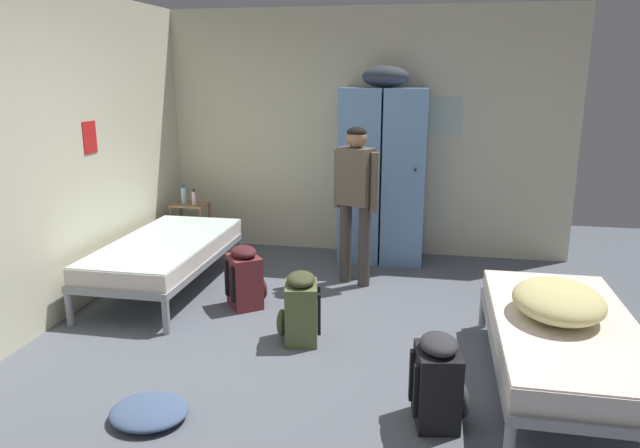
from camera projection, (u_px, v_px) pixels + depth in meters
name	position (u px, v px, depth m)	size (l,w,h in m)	color
ground_plane	(313.00, 363.00, 4.21)	(8.93, 8.93, 0.00)	#565B66
room_backdrop	(207.00, 148.00, 5.30)	(4.52, 5.64, 2.69)	beige
locker_bank	(383.00, 172.00, 6.31)	(0.90, 0.55, 2.07)	#6B93C6
shelf_unit	(191.00, 223.00, 6.71)	(0.38, 0.30, 0.57)	#99704C
bed_right	(564.00, 336.00, 3.76)	(0.90, 1.90, 0.49)	gray
bed_left_rear	(166.00, 251.00, 5.53)	(0.90, 1.90, 0.49)	gray
bedding_heap	(558.00, 301.00, 3.76)	(0.57, 0.71, 0.21)	#D1C67F
person_traveler	(356.00, 191.00, 5.57)	(0.44, 0.31, 1.52)	#3D3833
water_bottle	(183.00, 195.00, 6.67)	(0.06, 0.06, 0.20)	#B2DBEA
lotion_bottle	(194.00, 198.00, 6.58)	(0.05, 0.05, 0.17)	beige
backpack_maroon	(246.00, 278.00, 5.17)	(0.42, 0.41, 0.55)	maroon
backpack_black	(439.00, 382.00, 3.44)	(0.37, 0.36, 0.55)	black
backpack_olive	(300.00, 309.00, 4.50)	(0.38, 0.36, 0.55)	#566038
clothes_pile_denim	(149.00, 411.00, 3.51)	(0.47, 0.43, 0.10)	#42567A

